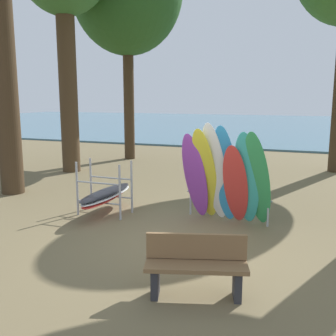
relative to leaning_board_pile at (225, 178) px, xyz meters
name	(u,v)px	position (x,y,z in m)	size (l,w,h in m)	color
ground_plane	(172,239)	(-0.75, -1.22, -1.02)	(80.00, 80.00, 0.00)	brown
lake_water	(287,125)	(-0.75, 30.06, -0.97)	(80.00, 36.00, 0.10)	#477084
leaning_board_pile	(225,178)	(0.00, 0.00, 0.00)	(2.04, 1.11, 2.21)	purple
board_storage_rack	(106,194)	(-2.76, -0.21, -0.55)	(1.15, 2.13, 1.25)	#9EA0A5
park_bench	(196,264)	(0.30, -3.17, -0.57)	(1.46, 0.79, 0.85)	#2D2D33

